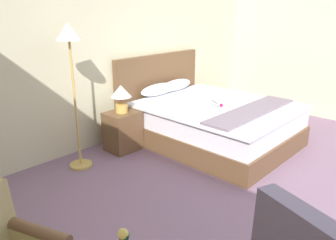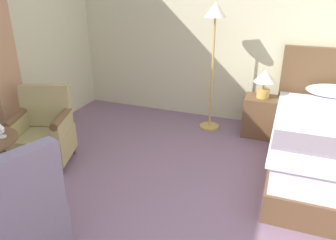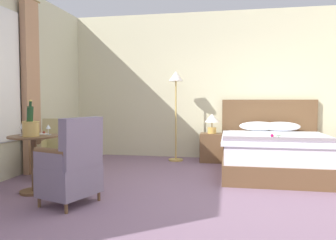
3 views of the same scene
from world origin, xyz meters
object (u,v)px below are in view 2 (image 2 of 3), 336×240
at_px(floor_lamp_brass, 215,30).
at_px(wine_glass_near_bucket, 0,127).
at_px(nightstand, 260,116).
at_px(armchair_by_window, 44,133).
at_px(armchair_facing_bed, 19,215).
at_px(bedside_lamp, 265,79).

distance_m(floor_lamp_brass, wine_glass_near_bucket, 2.79).
height_order(nightstand, floor_lamp_brass, floor_lamp_brass).
height_order(floor_lamp_brass, armchair_by_window, floor_lamp_brass).
bearing_deg(armchair_facing_bed, armchair_by_window, 123.73).
xyz_separation_m(nightstand, floor_lamp_brass, (-0.70, -0.01, 1.12)).
relative_size(bedside_lamp, armchair_by_window, 0.42).
bearing_deg(nightstand, armchair_by_window, -143.98).
bearing_deg(armchair_by_window, floor_lamp_brass, 46.34).
height_order(nightstand, armchair_facing_bed, armchair_facing_bed).
relative_size(bedside_lamp, floor_lamp_brass, 0.22).
bearing_deg(armchair_facing_bed, floor_lamp_brass, 76.06).
bearing_deg(armchair_facing_bed, bedside_lamp, 63.96).
bearing_deg(bedside_lamp, wine_glass_near_bucket, -129.37).
bearing_deg(floor_lamp_brass, nightstand, 0.74).
xyz_separation_m(wine_glass_near_bucket, armchair_by_window, (-0.27, 0.78, -0.45)).
xyz_separation_m(armchair_by_window, armchair_facing_bed, (0.84, -1.26, 0.04)).
xyz_separation_m(bedside_lamp, floor_lamp_brass, (-0.70, -0.01, 0.60)).
relative_size(nightstand, wine_glass_near_bucket, 4.00).
height_order(armchair_by_window, armchair_facing_bed, armchair_facing_bed).
xyz_separation_m(floor_lamp_brass, armchair_by_window, (-1.56, -1.63, -1.02)).
xyz_separation_m(nightstand, armchair_by_window, (-2.25, -1.64, 0.10)).
bearing_deg(armchair_facing_bed, wine_glass_near_bucket, 139.94).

